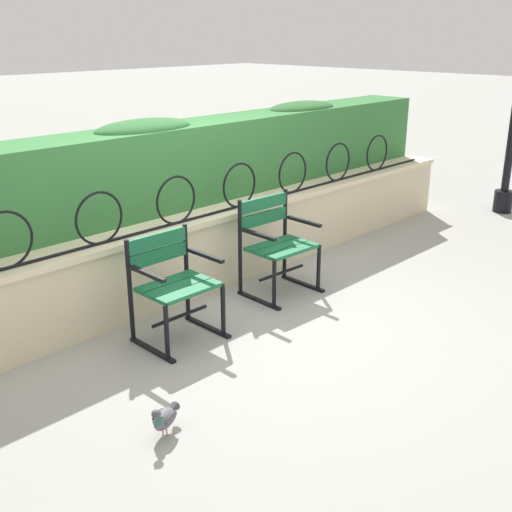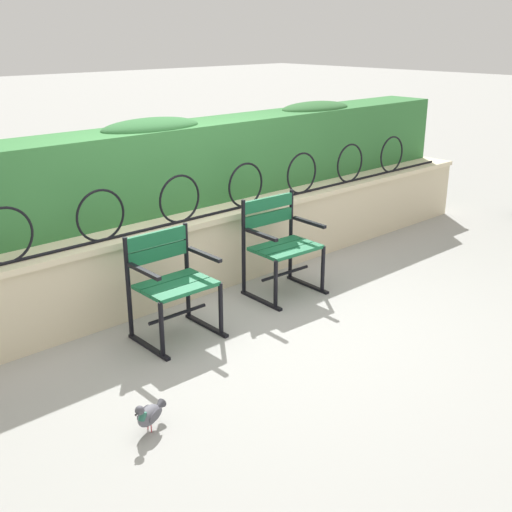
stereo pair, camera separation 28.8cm
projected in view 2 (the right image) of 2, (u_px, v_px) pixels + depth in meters
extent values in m
plane|color=#9E9E99|center=(266.00, 323.00, 5.17)|extent=(60.00, 60.00, 0.00)
cube|color=beige|center=(193.00, 257.00, 5.73)|extent=(7.91, 0.35, 0.64)
cube|color=beige|center=(192.00, 220.00, 5.61)|extent=(7.91, 0.41, 0.05)
cylinder|color=black|center=(197.00, 218.00, 5.54)|extent=(7.36, 0.02, 0.02)
torus|color=black|center=(5.00, 236.00, 4.41)|extent=(0.42, 0.02, 0.42)
torus|color=black|center=(101.00, 216.00, 4.89)|extent=(0.42, 0.02, 0.42)
torus|color=black|center=(180.00, 199.00, 5.37)|extent=(0.42, 0.02, 0.42)
torus|color=black|center=(246.00, 185.00, 5.84)|extent=(0.42, 0.02, 0.42)
torus|color=black|center=(302.00, 173.00, 6.32)|extent=(0.42, 0.02, 0.42)
torus|color=black|center=(350.00, 163.00, 6.80)|extent=(0.42, 0.02, 0.42)
torus|color=black|center=(392.00, 154.00, 7.28)|extent=(0.42, 0.02, 0.42)
cube|color=#387A3D|center=(160.00, 168.00, 5.79)|extent=(7.75, 0.56, 0.74)
ellipsoid|color=#316B37|center=(151.00, 128.00, 5.62)|extent=(0.98, 0.51, 0.17)
ellipsoid|color=#316834|center=(316.00, 108.00, 7.00)|extent=(0.92, 0.51, 0.15)
cube|color=#19663D|center=(187.00, 290.00, 4.69)|extent=(0.55, 0.13, 0.03)
cube|color=#19663D|center=(176.00, 285.00, 4.78)|extent=(0.55, 0.13, 0.03)
cube|color=#19663D|center=(166.00, 280.00, 4.88)|extent=(0.55, 0.13, 0.03)
cube|color=#19663D|center=(156.00, 238.00, 4.84)|extent=(0.55, 0.04, 0.11)
cube|color=#19663D|center=(157.00, 253.00, 4.89)|extent=(0.55, 0.04, 0.11)
cylinder|color=black|center=(187.00, 272.00, 5.13)|extent=(0.04, 0.04, 0.82)
cylinder|color=black|center=(221.00, 309.00, 4.89)|extent=(0.04, 0.04, 0.44)
cube|color=black|center=(206.00, 326.00, 5.10)|extent=(0.05, 0.52, 0.02)
cube|color=black|center=(204.00, 255.00, 4.89)|extent=(0.04, 0.40, 0.03)
cylinder|color=black|center=(128.00, 289.00, 4.79)|extent=(0.04, 0.04, 0.82)
cylinder|color=black|center=(162.00, 330.00, 4.55)|extent=(0.04, 0.04, 0.44)
cube|color=black|center=(149.00, 347.00, 4.75)|extent=(0.05, 0.52, 0.02)
cube|color=black|center=(144.00, 271.00, 4.55)|extent=(0.04, 0.40, 0.03)
cylinder|color=black|center=(178.00, 314.00, 4.86)|extent=(0.52, 0.04, 0.03)
cube|color=#19663D|center=(296.00, 252.00, 5.50)|extent=(0.57, 0.15, 0.03)
cube|color=#19663D|center=(286.00, 248.00, 5.60)|extent=(0.57, 0.15, 0.03)
cube|color=#19663D|center=(275.00, 244.00, 5.69)|extent=(0.57, 0.15, 0.03)
cube|color=#19663D|center=(268.00, 203.00, 5.65)|extent=(0.57, 0.06, 0.11)
cube|color=#19663D|center=(268.00, 218.00, 5.70)|extent=(0.57, 0.06, 0.11)
cylinder|color=black|center=(291.00, 235.00, 5.94)|extent=(0.04, 0.04, 0.88)
cylinder|color=black|center=(323.00, 270.00, 5.71)|extent=(0.04, 0.04, 0.44)
cube|color=black|center=(307.00, 285.00, 5.91)|extent=(0.06, 0.52, 0.02)
cube|color=black|center=(309.00, 222.00, 5.71)|extent=(0.05, 0.40, 0.03)
cylinder|color=black|center=(244.00, 248.00, 5.60)|extent=(0.04, 0.04, 0.88)
cylinder|color=black|center=(276.00, 285.00, 5.36)|extent=(0.04, 0.04, 0.44)
cube|color=black|center=(261.00, 301.00, 5.57)|extent=(0.06, 0.52, 0.02)
cube|color=black|center=(261.00, 235.00, 5.36)|extent=(0.05, 0.40, 0.03)
cylinder|color=black|center=(285.00, 273.00, 5.68)|extent=(0.54, 0.05, 0.03)
ellipsoid|color=#5B5B66|center=(149.00, 416.00, 3.75)|extent=(0.21, 0.17, 0.11)
cylinder|color=#2D6B56|center=(142.00, 416.00, 3.68)|extent=(0.07, 0.07, 0.06)
sphere|color=#494951|center=(140.00, 410.00, 3.64)|extent=(0.06, 0.06, 0.06)
cone|color=black|center=(137.00, 414.00, 3.61)|extent=(0.03, 0.02, 0.01)
cone|color=#404047|center=(159.00, 406.00, 3.85)|extent=(0.10, 0.09, 0.06)
ellipsoid|color=#4E4E56|center=(156.00, 415.00, 3.74)|extent=(0.14, 0.08, 0.07)
ellipsoid|color=#4E4E56|center=(143.00, 412.00, 3.77)|extent=(0.14, 0.08, 0.07)
cylinder|color=#C6515B|center=(151.00, 429.00, 3.76)|extent=(0.01, 0.01, 0.05)
cylinder|color=#C6515B|center=(148.00, 425.00, 3.79)|extent=(0.01, 0.01, 0.05)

